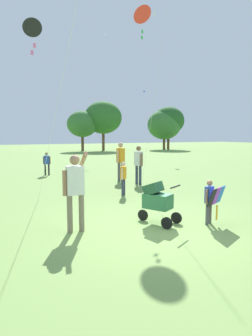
% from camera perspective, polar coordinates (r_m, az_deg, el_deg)
% --- Properties ---
extents(ground_plane, '(120.00, 120.00, 0.00)m').
position_cam_1_polar(ground_plane, '(6.96, 6.31, -11.61)').
color(ground_plane, '#75994C').
extents(treeline_distant, '(47.21, 6.02, 6.50)m').
position_cam_1_polar(treeline_distant, '(36.33, -16.27, 9.16)').
color(treeline_distant, brown).
rests_on(treeline_distant, ground).
extents(child_with_butterfly_kite, '(0.75, 0.50, 1.08)m').
position_cam_1_polar(child_with_butterfly_kite, '(7.32, 16.16, -5.66)').
color(child_with_butterfly_kite, '#4C4C51').
rests_on(child_with_butterfly_kite, ground).
extents(person_adult_flyer, '(0.57, 0.52, 1.80)m').
position_cam_1_polar(person_adult_flyer, '(6.54, -9.91, -3.47)').
color(person_adult_flyer, '#7F705B').
rests_on(person_adult_flyer, ground).
extents(stroller, '(0.84, 1.09, 1.03)m').
position_cam_1_polar(stroller, '(7.16, 6.07, -6.03)').
color(stroller, black).
rests_on(stroller, ground).
extents(kite_adult_black, '(0.77, 3.71, 5.73)m').
position_cam_1_polar(kite_adult_black, '(10.42, -17.73, 24.31)').
color(kite_adult_black, black).
rests_on(kite_adult_black, ground).
extents(kite_orange_delta, '(0.81, 1.76, 6.98)m').
position_cam_1_polar(kite_orange_delta, '(12.53, 3.21, 27.49)').
color(kite_orange_delta, red).
rests_on(kite_orange_delta, ground).
extents(distant_kites_cluster, '(22.98, 8.19, 9.06)m').
position_cam_1_polar(distant_kites_cluster, '(32.02, -16.07, 27.92)').
color(distant_kites_cluster, '#F4A319').
extents(person_red_shirt, '(0.29, 0.30, 1.20)m').
position_cam_1_polar(person_red_shirt, '(10.42, -0.52, -1.48)').
color(person_red_shirt, '#33384C').
rests_on(person_red_shirt, ground).
extents(person_sitting_far, '(0.26, 0.53, 1.67)m').
position_cam_1_polar(person_sitting_far, '(12.65, 2.45, 1.22)').
color(person_sitting_far, '#33384C').
rests_on(person_sitting_far, ground).
extents(person_couple_left, '(0.50, 0.41, 1.79)m').
position_cam_1_polar(person_couple_left, '(13.52, -1.07, 1.87)').
color(person_couple_left, '#4C4C51').
rests_on(person_couple_left, ground).
extents(person_kid_running, '(0.37, 0.25, 1.22)m').
position_cam_1_polar(person_kid_running, '(16.02, -15.20, 1.18)').
color(person_kid_running, '#232328').
rests_on(person_kid_running, ground).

